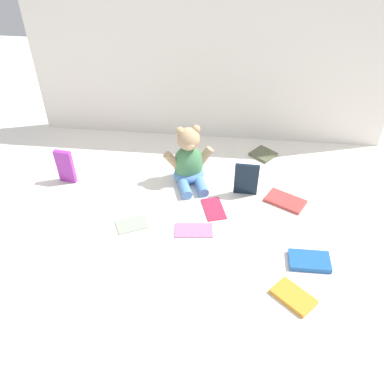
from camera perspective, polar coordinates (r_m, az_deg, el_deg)
ground_plane at (r=1.56m, az=0.96°, el=-0.57°), size 3.20×3.20×0.00m
backdrop_drape at (r=1.75m, az=2.58°, el=19.10°), size 1.49×0.03×0.80m
teddy_bear at (r=1.58m, az=-0.43°, el=4.13°), size 0.19×0.20×0.23m
book_case_0 at (r=1.80m, az=9.70°, el=5.12°), size 0.13×0.12×0.01m
book_case_1 at (r=1.27m, az=13.69°, el=-13.74°), size 0.14×0.13×0.01m
book_case_2 at (r=1.66m, az=-16.92°, el=3.35°), size 0.07×0.03×0.14m
book_case_3 at (r=1.54m, az=7.42°, el=1.72°), size 0.09×0.03×0.14m
book_case_4 at (r=1.57m, az=12.64°, el=-1.19°), size 0.16×0.14×0.01m
book_case_5 at (r=1.46m, az=-8.21°, el=-4.36°), size 0.13×0.11×0.01m
book_case_6 at (r=1.50m, az=2.98°, el=-2.26°), size 0.10×0.14×0.01m
book_case_7 at (r=1.42m, az=0.25°, el=-5.22°), size 0.13×0.08×0.01m
book_case_8 at (r=1.37m, az=15.75°, el=-9.05°), size 0.13×0.08×0.02m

